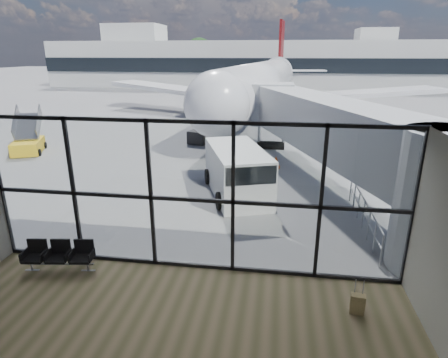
% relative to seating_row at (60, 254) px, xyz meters
% --- Properties ---
extents(ground, '(220.00, 220.00, 0.00)m').
position_rel_seating_row_xyz_m(ground, '(3.91, 40.69, -0.51)').
color(ground, slate).
rests_on(ground, ground).
extents(lounge_shell, '(12.02, 8.01, 4.51)m').
position_rel_seating_row_xyz_m(lounge_shell, '(3.91, -4.11, 2.14)').
color(lounge_shell, brown).
rests_on(lounge_shell, ground).
extents(glass_curtain_wall, '(12.10, 0.12, 4.50)m').
position_rel_seating_row_xyz_m(glass_curtain_wall, '(3.91, 0.69, 1.74)').
color(glass_curtain_wall, white).
rests_on(glass_curtain_wall, ground).
extents(jet_bridge, '(8.00, 16.50, 4.33)m').
position_rel_seating_row_xyz_m(jet_bridge, '(8.81, 7.76, 2.25)').
color(jet_bridge, '#A8AAAD').
rests_on(jet_bridge, ground).
extents(apron_railing, '(0.06, 5.46, 1.11)m').
position_rel_seating_row_xyz_m(apron_railing, '(9.51, 4.19, 0.21)').
color(apron_railing, gray).
rests_on(apron_railing, ground).
extents(far_terminal, '(80.00, 12.20, 11.00)m').
position_rel_seating_row_xyz_m(far_terminal, '(3.32, 62.66, 3.70)').
color(far_terminal, silver).
rests_on(far_terminal, ground).
extents(tree_0, '(4.95, 4.95, 7.12)m').
position_rel_seating_row_xyz_m(tree_0, '(-41.09, 72.69, 4.13)').
color(tree_0, '#382619').
rests_on(tree_0, ground).
extents(tree_1, '(5.61, 5.61, 8.07)m').
position_rel_seating_row_xyz_m(tree_1, '(-35.09, 72.69, 4.75)').
color(tree_1, '#382619').
rests_on(tree_1, ground).
extents(tree_2, '(6.27, 6.27, 9.03)m').
position_rel_seating_row_xyz_m(tree_2, '(-29.09, 72.69, 5.37)').
color(tree_2, '#382619').
rests_on(tree_2, ground).
extents(tree_3, '(4.95, 4.95, 7.12)m').
position_rel_seating_row_xyz_m(tree_3, '(-23.09, 72.69, 4.13)').
color(tree_3, '#382619').
rests_on(tree_3, ground).
extents(tree_4, '(5.61, 5.61, 8.07)m').
position_rel_seating_row_xyz_m(tree_4, '(-17.09, 72.69, 4.75)').
color(tree_4, '#382619').
rests_on(tree_4, ground).
extents(tree_5, '(6.27, 6.27, 9.03)m').
position_rel_seating_row_xyz_m(tree_5, '(-11.09, 72.69, 5.37)').
color(tree_5, '#382619').
rests_on(tree_5, ground).
extents(seating_row, '(2.05, 0.83, 0.91)m').
position_rel_seating_row_xyz_m(seating_row, '(0.00, 0.00, 0.00)').
color(seating_row, gray).
rests_on(seating_row, ground).
extents(suitcase, '(0.37, 0.29, 0.94)m').
position_rel_seating_row_xyz_m(suitcase, '(8.42, -0.82, -0.22)').
color(suitcase, '#8E7D4F').
rests_on(suitcase, ground).
extents(airliner, '(34.76, 40.38, 10.41)m').
position_rel_seating_row_xyz_m(airliner, '(4.37, 30.63, 2.66)').
color(airliner, silver).
rests_on(airliner, ground).
extents(service_van, '(3.67, 5.38, 2.15)m').
position_rel_seating_row_xyz_m(service_van, '(4.55, 6.90, 0.60)').
color(service_van, silver).
rests_on(service_van, ground).
extents(belt_loader, '(2.11, 3.72, 1.63)m').
position_rel_seating_row_xyz_m(belt_loader, '(0.94, 17.25, 0.04)').
color(belt_loader, black).
rests_on(belt_loader, ground).
extents(mobile_stairs, '(2.67, 3.60, 2.30)m').
position_rel_seating_row_xyz_m(mobile_stairs, '(-9.66, 12.46, 0.05)').
color(mobile_stairs, yellow).
rests_on(mobile_stairs, ground).
extents(traffic_cone_a, '(0.47, 0.47, 0.67)m').
position_rel_seating_row_xyz_m(traffic_cone_a, '(6.21, 11.48, -0.19)').
color(traffic_cone_a, '#DC520B').
rests_on(traffic_cone_a, ground).
extents(traffic_cone_b, '(0.37, 0.37, 0.53)m').
position_rel_seating_row_xyz_m(traffic_cone_b, '(4.95, 14.61, -0.26)').
color(traffic_cone_b, orange).
rests_on(traffic_cone_b, ground).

